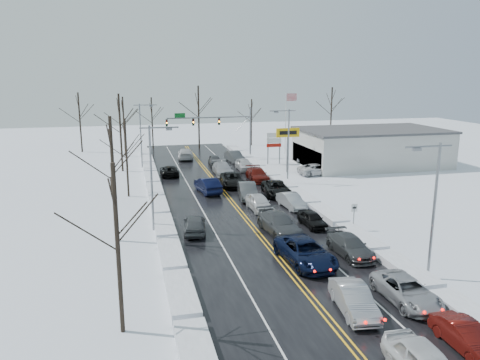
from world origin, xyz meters
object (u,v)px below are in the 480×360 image
object	(u,v)px
traffic_signal_mast	(219,124)
tires_plus_sign	(288,136)
flagpole	(287,118)
oncoming_car_0	(208,192)
dealership_building	(371,147)

from	to	relation	value
traffic_signal_mast	tires_plus_sign	xyz separation A→B (m)	(7.05, -12.00, -0.49)
flagpole	oncoming_car_0	world-z (taller)	flagpole
tires_plus_sign	oncoming_car_0	xyz separation A→B (m)	(-12.30, -8.33, -4.99)
flagpole	oncoming_car_0	distance (m)	28.67
oncoming_car_0	dealership_building	bearing A→B (deg)	-166.15
tires_plus_sign	flagpole	xyz separation A→B (m)	(4.67, 14.01, 0.93)
flagpole	tires_plus_sign	bearing A→B (deg)	-108.44
traffic_signal_mast	oncoming_car_0	world-z (taller)	traffic_signal_mast
tires_plus_sign	flagpole	world-z (taller)	flagpole
flagpole	oncoming_car_0	size ratio (longest dim) A/B	1.91
flagpole	dealership_building	size ratio (longest dim) A/B	0.49
tires_plus_sign	dealership_building	xyz separation A→B (m)	(13.48, 2.01, -2.34)
traffic_signal_mast	flagpole	distance (m)	11.90
traffic_signal_mast	flagpole	bearing A→B (deg)	9.73
tires_plus_sign	flagpole	bearing A→B (deg)	71.56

